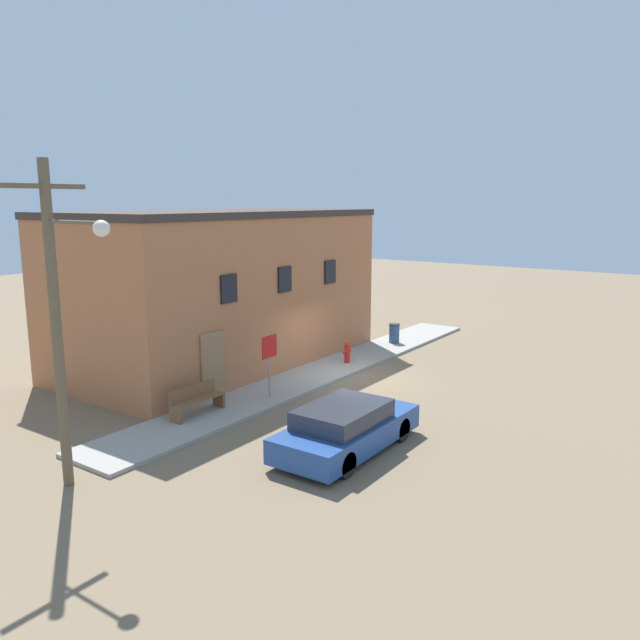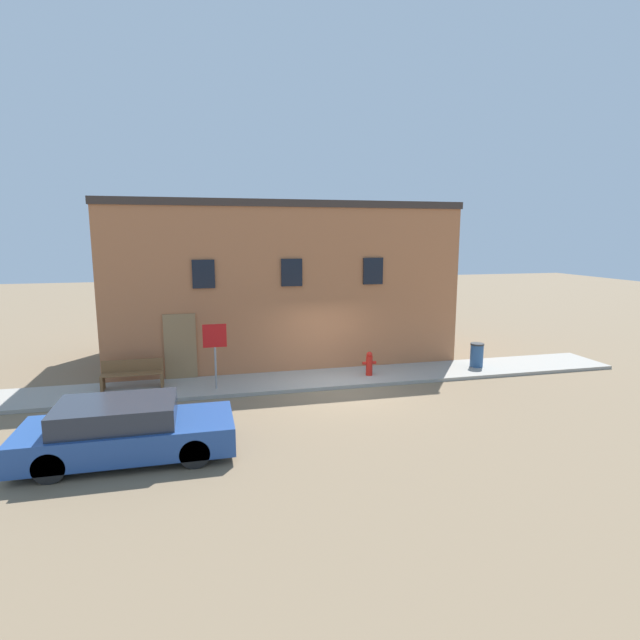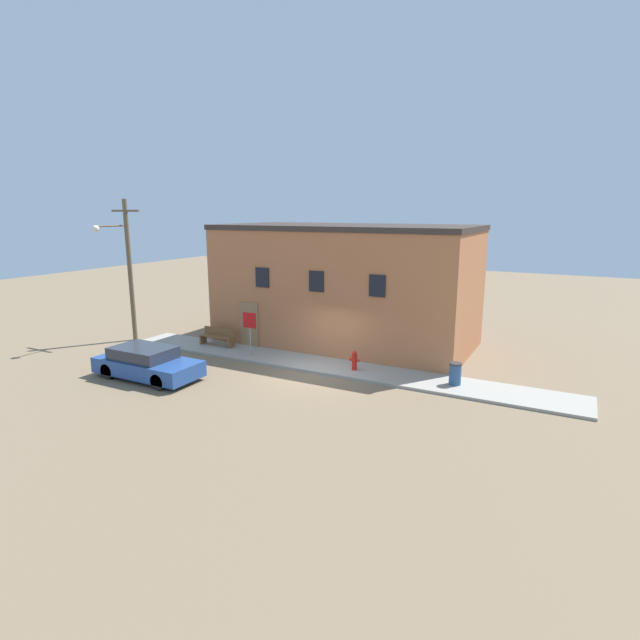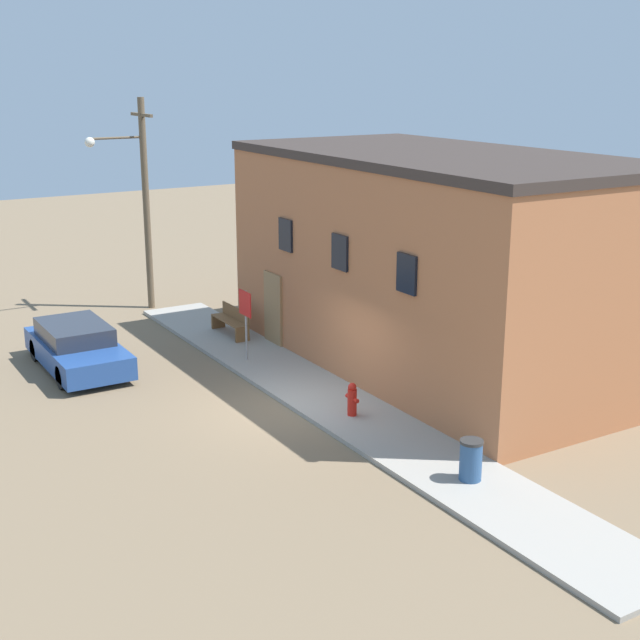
{
  "view_description": "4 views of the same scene",
  "coord_description": "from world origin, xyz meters",
  "px_view_note": "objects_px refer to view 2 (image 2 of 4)",
  "views": [
    {
      "loc": [
        -18.03,
        -11.37,
        6.17
      ],
      "look_at": [
        -0.31,
        1.04,
        2.0
      ],
      "focal_mm": 35.0,
      "sensor_mm": 36.0,
      "label": 1
    },
    {
      "loc": [
        -4.01,
        -14.1,
        4.65
      ],
      "look_at": [
        -0.31,
        1.04,
        2.0
      ],
      "focal_mm": 28.0,
      "sensor_mm": 36.0,
      "label": 2
    },
    {
      "loc": [
        9.14,
        -16.88,
        6.44
      ],
      "look_at": [
        -0.31,
        1.04,
        2.0
      ],
      "focal_mm": 28.0,
      "sensor_mm": 36.0,
      "label": 3
    },
    {
      "loc": [
        17.54,
        -9.65,
        7.89
      ],
      "look_at": [
        -0.31,
        1.04,
        2.0
      ],
      "focal_mm": 50.0,
      "sensor_mm": 36.0,
      "label": 4
    }
  ],
  "objects_px": {
    "fire_hydrant": "(369,363)",
    "stop_sign": "(215,344)",
    "bench": "(133,374)",
    "trash_bin": "(477,355)",
    "parked_car": "(126,430)"
  },
  "relations": [
    {
      "from": "fire_hydrant",
      "to": "stop_sign",
      "type": "height_order",
      "value": "stop_sign"
    },
    {
      "from": "bench",
      "to": "trash_bin",
      "type": "distance_m",
      "value": 11.41
    },
    {
      "from": "fire_hydrant",
      "to": "stop_sign",
      "type": "relative_size",
      "value": 0.4
    },
    {
      "from": "bench",
      "to": "parked_car",
      "type": "height_order",
      "value": "parked_car"
    },
    {
      "from": "trash_bin",
      "to": "parked_car",
      "type": "relative_size",
      "value": 0.19
    },
    {
      "from": "fire_hydrant",
      "to": "trash_bin",
      "type": "relative_size",
      "value": 0.95
    },
    {
      "from": "fire_hydrant",
      "to": "trash_bin",
      "type": "height_order",
      "value": "trash_bin"
    },
    {
      "from": "fire_hydrant",
      "to": "parked_car",
      "type": "xyz_separation_m",
      "value": [
        -6.95,
        -4.4,
        0.1
      ]
    },
    {
      "from": "fire_hydrant",
      "to": "parked_car",
      "type": "bearing_deg",
      "value": -147.64
    },
    {
      "from": "stop_sign",
      "to": "bench",
      "type": "relative_size",
      "value": 1.11
    },
    {
      "from": "fire_hydrant",
      "to": "stop_sign",
      "type": "bearing_deg",
      "value": -176.67
    },
    {
      "from": "fire_hydrant",
      "to": "stop_sign",
      "type": "xyz_separation_m",
      "value": [
        -4.94,
        -0.29,
        0.98
      ]
    },
    {
      "from": "trash_bin",
      "to": "parked_car",
      "type": "height_order",
      "value": "parked_car"
    },
    {
      "from": "fire_hydrant",
      "to": "parked_car",
      "type": "height_order",
      "value": "parked_car"
    },
    {
      "from": "stop_sign",
      "to": "parked_car",
      "type": "bearing_deg",
      "value": -116.0
    }
  ]
}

